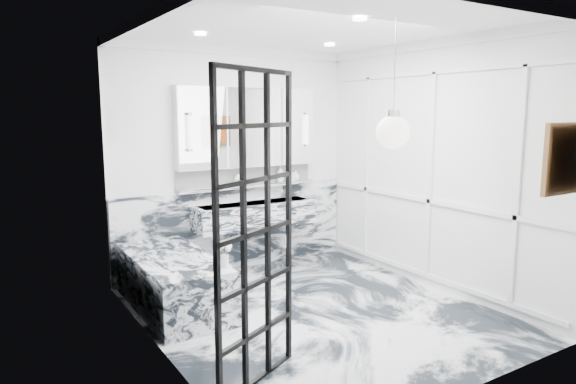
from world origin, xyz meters
TOP-DOWN VIEW (x-y plane):
  - floor at (0.00, 0.00)m, footprint 3.60×3.60m
  - ceiling at (0.00, 0.00)m, footprint 3.60×3.60m
  - wall_back at (0.00, 1.80)m, footprint 3.60×0.00m
  - wall_front at (0.00, -1.80)m, footprint 3.60×0.00m
  - wall_left at (-1.60, 0.00)m, footprint 0.00×3.60m
  - wall_right at (1.60, 0.00)m, footprint 0.00×3.60m
  - marble_clad_back at (0.00, 1.78)m, footprint 3.18×0.05m
  - marble_clad_left at (-1.59, 0.00)m, footprint 0.02×3.56m
  - panel_molding at (1.58, 0.00)m, footprint 0.03×3.40m
  - soap_bottle_a at (0.62, 1.71)m, footprint 0.09×0.10m
  - soap_bottle_b at (0.78, 1.71)m, footprint 0.10×0.10m
  - soap_bottle_c at (0.86, 1.71)m, footprint 0.11×0.11m
  - face_pot at (0.02, 1.71)m, footprint 0.15×0.15m
  - amber_bottle at (0.43, 1.71)m, footprint 0.04×0.04m
  - flower_vase at (-0.88, 0.26)m, footprint 0.08×0.08m
  - crittall_door at (-1.14, -0.86)m, footprint 0.81×0.41m
  - artwork at (1.20, -1.76)m, footprint 0.48×0.05m
  - pendant_light at (-0.09, -1.13)m, footprint 0.26×0.26m
  - trough_sink at (0.15, 1.55)m, footprint 1.60×0.45m
  - ledge at (0.15, 1.72)m, footprint 1.90×0.14m
  - subway_tile at (0.15, 1.78)m, footprint 1.90×0.03m
  - mirror_cabinet at (0.15, 1.73)m, footprint 1.90×0.16m
  - sconce_left at (-0.67, 1.63)m, footprint 0.07×0.07m
  - sconce_right at (0.97, 1.63)m, footprint 0.07×0.07m
  - bathtub at (-1.18, 0.90)m, footprint 0.75×1.65m

SIDE VIEW (x-z plane):
  - floor at x=0.00m, z-range 0.00..0.00m
  - bathtub at x=-1.18m, z-range 0.00..0.55m
  - marble_clad_back at x=0.00m, z-range 0.00..1.05m
  - flower_vase at x=-0.88m, z-range 0.55..0.67m
  - trough_sink at x=0.15m, z-range 0.58..0.88m
  - ledge at x=0.15m, z-range 1.05..1.09m
  - amber_bottle at x=0.43m, z-range 1.09..1.19m
  - crittall_door at x=-1.14m, z-range 0.00..2.30m
  - soap_bottle_c at x=0.86m, z-range 1.09..1.23m
  - face_pot at x=0.02m, z-range 1.09..1.24m
  - soap_bottle_b at x=0.78m, z-range 1.09..1.27m
  - soap_bottle_a at x=0.62m, z-range 1.09..1.31m
  - subway_tile at x=0.15m, z-range 1.09..1.32m
  - panel_molding at x=1.58m, z-range 0.15..2.45m
  - marble_clad_left at x=-1.59m, z-range 0.00..2.68m
  - wall_back at x=0.00m, z-range -0.40..3.20m
  - wall_front at x=0.00m, z-range -0.40..3.20m
  - wall_left at x=-1.60m, z-range -0.40..3.20m
  - wall_right at x=1.60m, z-range -0.40..3.20m
  - artwork at x=1.20m, z-range 1.41..1.88m
  - sconce_left at x=-0.67m, z-range 1.58..1.98m
  - sconce_right at x=0.97m, z-range 1.58..1.98m
  - mirror_cabinet at x=0.15m, z-range 1.32..2.32m
  - pendant_light at x=-0.09m, z-range 1.73..1.99m
  - ceiling at x=0.00m, z-range 2.80..2.80m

